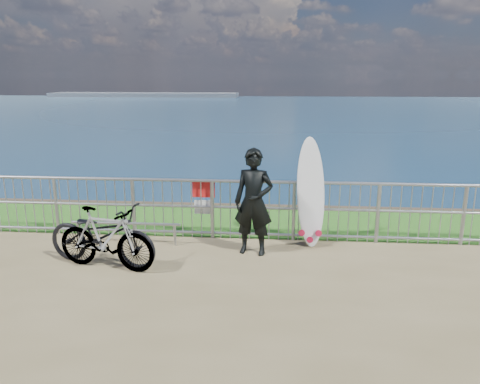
# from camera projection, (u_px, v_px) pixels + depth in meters

# --- Properties ---
(grass_strip) EXTENTS (120.00, 120.00, 0.00)m
(grass_strip) POSITION_uv_depth(u_px,v_px,m) (244.00, 220.00, 9.81)
(grass_strip) COLOR #26631B
(grass_strip) RESTS_ON ground
(seascape) EXTENTS (260.00, 260.00, 5.00)m
(seascape) POSITION_uv_depth(u_px,v_px,m) (145.00, 97.00, 154.30)
(seascape) COLOR brown
(seascape) RESTS_ON ground
(railing) EXTENTS (10.06, 0.10, 1.13)m
(railing) POSITION_uv_depth(u_px,v_px,m) (240.00, 209.00, 8.60)
(railing) COLOR #95979D
(railing) RESTS_ON ground
(surfer) EXTENTS (0.73, 0.55, 1.81)m
(surfer) POSITION_uv_depth(u_px,v_px,m) (254.00, 202.00, 7.83)
(surfer) COLOR black
(surfer) RESTS_ON ground
(surfboard) EXTENTS (0.59, 0.55, 1.94)m
(surfboard) POSITION_uv_depth(u_px,v_px,m) (311.00, 196.00, 8.27)
(surfboard) COLOR silver
(surfboard) RESTS_ON ground
(bicycle_near) EXTENTS (1.99, 1.05, 0.99)m
(bicycle_near) POSITION_uv_depth(u_px,v_px,m) (102.00, 235.00, 7.45)
(bicycle_near) COLOR black
(bicycle_near) RESTS_ON ground
(bicycle_far) EXTENTS (1.72, 0.81, 1.00)m
(bicycle_far) POSITION_uv_depth(u_px,v_px,m) (106.00, 238.00, 7.28)
(bicycle_far) COLOR black
(bicycle_far) RESTS_ON ground
(bike_rack) EXTENTS (2.00, 0.05, 0.41)m
(bike_rack) POSITION_uv_depth(u_px,v_px,m) (126.00, 226.00, 8.40)
(bike_rack) COLOR #95979D
(bike_rack) RESTS_ON ground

